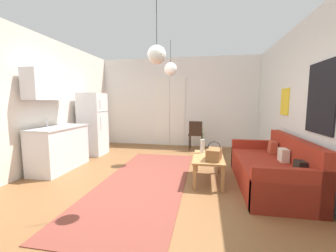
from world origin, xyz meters
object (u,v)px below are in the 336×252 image
Objects in this scene: couch at (273,170)px; coffee_table at (208,160)px; pendant_lamp_far at (170,69)px; refrigerator at (93,124)px; pendant_lamp_near at (157,55)px; handbag at (214,154)px; accent_chair at (196,133)px; bamboo_vase at (202,146)px.

couch is 1.07m from coffee_table.
pendant_lamp_far is (-1.94, 1.15, 1.89)m from couch.
pendant_lamp_far reaches higher than couch.
pendant_lamp_far reaches higher than refrigerator.
pendant_lamp_near and pendant_lamp_far have the same top height.
refrigerator is 3.59m from pendant_lamp_near.
couch is 5.41× the size of handbag.
pendant_lamp_far is (2.15, -0.31, 1.34)m from refrigerator.
accent_chair is at bearing 99.15° from handbag.
pendant_lamp_far is (-0.87, 1.08, 1.77)m from coffee_table.
bamboo_vase is 3.14m from refrigerator.
accent_chair reaches higher than coffee_table.
handbag is 0.41× the size of pendant_lamp_near.
refrigerator is 2.55m from pendant_lamp_far.
handbag is (0.20, -0.46, -0.03)m from bamboo_vase.
bamboo_vase is at bearing 113.51° from handbag.
pendant_lamp_far is (-0.54, -1.32, 1.67)m from accent_chair.
refrigerator is at bearing 155.35° from coffee_table.
coffee_table is at bearing -65.56° from bamboo_vase.
bamboo_vase is at bearing -21.40° from refrigerator.
pendant_lamp_far is at bearing 149.35° from couch.
refrigerator is 2.08× the size of pendant_lamp_far.
pendant_lamp_far reaches higher than handbag.
handbag is 3.51m from refrigerator.
handbag is at bearing -171.50° from couch.
bamboo_vase is 1.94m from pendant_lamp_far.
handbag is 2.28m from pendant_lamp_far.
coffee_table is at bearing 176.49° from couch.
bamboo_vase is at bearing 165.16° from couch.
refrigerator is (-4.09, 1.45, 0.55)m from couch.
coffee_table is 0.59× the size of refrigerator.
pendant_lamp_far is at bearing 94.90° from pendant_lamp_near.
bamboo_vase is 0.53× the size of pendant_lamp_near.
coffee_table is 1.22× the size of pendant_lamp_far.
bamboo_vase is 0.29× the size of refrigerator.
coffee_table is at bearing 112.40° from handbag.
pendant_lamp_far is at bearing -8.08° from refrigerator.
accent_chair reaches higher than couch.
bamboo_vase is 0.50m from handbag.
accent_chair is at bearing 119.58° from couch.
handbag reaches higher than coffee_table.
couch is at bearing -19.56° from refrigerator.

